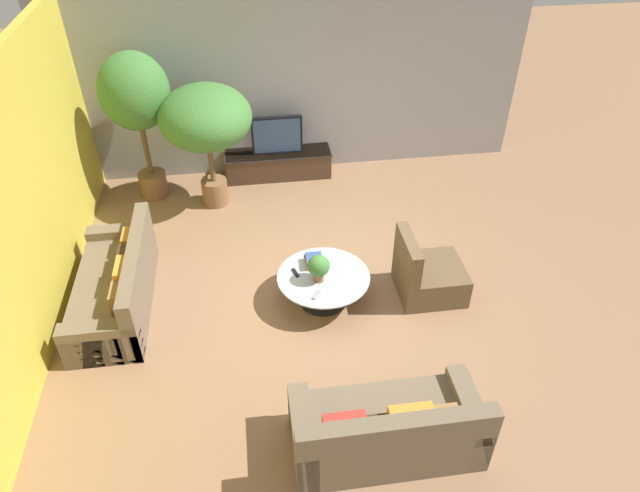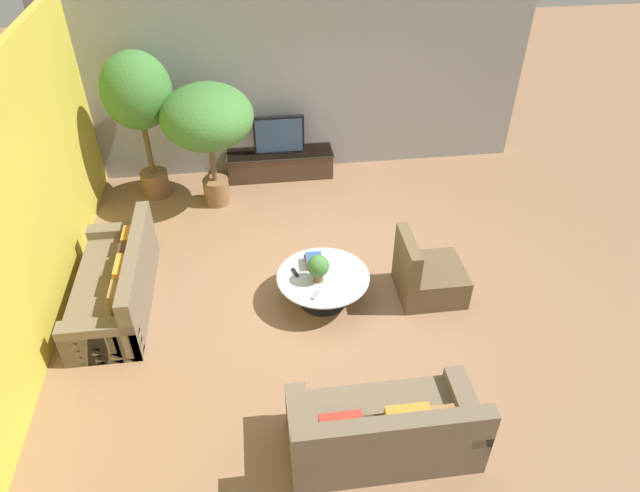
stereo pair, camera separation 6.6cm
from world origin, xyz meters
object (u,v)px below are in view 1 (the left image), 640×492
television (277,135)px  potted_palm_tall (135,98)px  media_console (278,164)px  potted_plant_tabletop (319,267)px  armchair_wicker (427,275)px  couch_by_wall (117,287)px  coffee_table (324,283)px  couch_near_entry (387,430)px  potted_palm_corner (206,120)px

television → potted_palm_tall: size_ratio=0.36×
media_console → potted_palm_tall: 2.47m
television → potted_plant_tabletop: 3.19m
media_console → potted_palm_tall: bearing=-170.9°
potted_palm_tall → armchair_wicker: bearing=-38.2°
media_console → potted_plant_tabletop: bearing=-85.9°
couch_by_wall → armchair_wicker: 3.82m
coffee_table → armchair_wicker: bearing=-1.8°
media_console → potted_plant_tabletop: 3.21m
couch_by_wall → television: bearing=142.3°
couch_near_entry → potted_plant_tabletop: bearing=-80.4°
television → potted_palm_corner: size_ratio=0.43×
media_console → potted_palm_tall: size_ratio=0.76×
potted_palm_tall → potted_plant_tabletop: potted_palm_tall is taller
television → couch_near_entry: 5.33m
armchair_wicker → potted_palm_tall: 4.79m
couch_near_entry → couch_by_wall: bearing=-41.1°
couch_near_entry → potted_palm_corner: 5.00m
media_console → armchair_wicker: bearing=-63.1°
television → potted_palm_tall: bearing=-171.0°
potted_palm_tall → potted_palm_corner: potted_palm_tall is taller
couch_near_entry → armchair_wicker: 2.36m
potted_palm_corner → potted_plant_tabletop: (1.27, -2.50, -0.80)m
television → potted_palm_corner: (-1.04, -0.68, 0.65)m
couch_near_entry → potted_palm_corner: potted_palm_corner is taller
potted_palm_corner → potted_plant_tabletop: bearing=-63.1°
armchair_wicker → potted_plant_tabletop: bearing=91.1°
potted_palm_tall → potted_palm_corner: 1.06m
potted_palm_corner → potted_plant_tabletop: potted_palm_corner is taller
couch_by_wall → couch_near_entry: bearing=48.9°
media_console → couch_by_wall: size_ratio=0.87×
media_console → television: 0.52m
potted_palm_corner → couch_by_wall: bearing=-118.2°
potted_plant_tabletop → television: bearing=94.1°
media_console → coffee_table: (0.30, -3.12, 0.05)m
armchair_wicker → potted_palm_corner: size_ratio=0.45×
couch_near_entry → potted_palm_tall: size_ratio=0.78×
couch_near_entry → potted_palm_corner: (-1.62, 4.60, 1.10)m
coffee_table → potted_plant_tabletop: bearing=-136.9°
television → armchair_wicker: size_ratio=0.95×
television → potted_plant_tabletop: (0.23, -3.18, -0.15)m
media_console → television: size_ratio=2.14×
television → potted_palm_corner: potted_palm_corner is taller
potted_plant_tabletop → media_console: bearing=94.1°
couch_by_wall → potted_palm_corner: bearing=151.8°
television → couch_by_wall: 3.63m
couch_by_wall → coffee_table: bearing=84.0°
potted_palm_corner → television: bearing=33.2°
couch_near_entry → media_console: bearing=-83.7°
potted_palm_tall → media_console: bearing=9.1°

